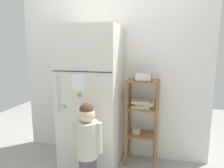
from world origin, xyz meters
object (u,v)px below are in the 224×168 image
Objects in this scene: pantry_shelf_unit at (142,114)px; fruit_bin at (144,77)px; refrigerator at (91,98)px; child_standing at (87,139)px.

fruit_bin is at bearing -8.36° from pantry_shelf_unit.
refrigerator reaches higher than pantry_shelf_unit.
refrigerator is 1.82× the size of child_standing.
fruit_bin reaches higher than child_standing.
pantry_shelf_unit reaches higher than child_standing.
refrigerator is at bearing 105.35° from child_standing.
fruit_bin is at bearing 12.27° from refrigerator.
pantry_shelf_unit is (0.63, 0.14, -0.21)m from refrigerator.
refrigerator is at bearing -167.73° from fruit_bin.
refrigerator is 0.68m from pantry_shelf_unit.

